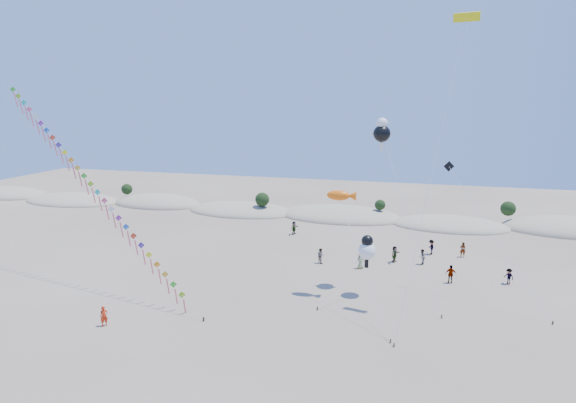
{
  "coord_description": "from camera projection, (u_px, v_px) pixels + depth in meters",
  "views": [
    {
      "loc": [
        11.4,
        -26.36,
        17.62
      ],
      "look_at": [
        0.28,
        14.0,
        8.81
      ],
      "focal_mm": 30.0,
      "sensor_mm": 36.0,
      "label": 1
    }
  ],
  "objects": [
    {
      "name": "dark_kite",
      "position": [
        475.0,
        206.0,
        43.06
      ],
      "size": [
        8.9,
        7.02,
        12.12
      ],
      "color": "#3F2D1E",
      "rests_on": "ground"
    },
    {
      "name": "cartoon_kite_low",
      "position": [
        367.0,
        249.0,
        43.67
      ],
      "size": [
        4.44,
        5.36,
        5.71
      ],
      "color": "#3F2D1E",
      "rests_on": "ground"
    },
    {
      "name": "cartoon_kite_high",
      "position": [
        382.0,
        132.0,
        44.37
      ],
      "size": [
        7.02,
        7.38,
        16.09
      ],
      "color": "#3F2D1E",
      "rests_on": "ground"
    },
    {
      "name": "ground",
      "position": [
        227.0,
        375.0,
        31.46
      ],
      "size": [
        160.0,
        160.0,
        0.0
      ],
      "primitive_type": "plane",
      "color": "#7A6955",
      "rests_on": "ground"
    },
    {
      "name": "kite_train",
      "position": [
        88.0,
        182.0,
        45.68
      ],
      "size": [
        26.58,
        10.0,
        19.57
      ],
      "color": "#3F2D1E",
      "rests_on": "ground"
    },
    {
      "name": "dune_ridge",
      "position": [
        347.0,
        217.0,
        73.75
      ],
      "size": [
        145.3,
        11.49,
        5.57
      ],
      "color": "tan",
      "rests_on": "ground"
    },
    {
      "name": "flyer_foreground",
      "position": [
        104.0,
        316.0,
        38.18
      ],
      "size": [
        0.69,
        0.72,
        1.67
      ],
      "primitive_type": "imported",
      "rotation": [
        0.0,
        0.0,
        0.88
      ],
      "color": "red",
      "rests_on": "ground"
    },
    {
      "name": "beachgoers",
      "position": [
        391.0,
        252.0,
        54.11
      ],
      "size": [
        25.87,
        14.06,
        1.84
      ],
      "color": "slate",
      "rests_on": "ground"
    },
    {
      "name": "parafoil_kite",
      "position": [
        465.0,
        26.0,
        37.77
      ],
      "size": [
        5.11,
        9.77,
        24.43
      ],
      "color": "#3F2D1E",
      "rests_on": "ground"
    },
    {
      "name": "fish_kite",
      "position": [
        342.0,
        196.0,
        43.16
      ],
      "size": [
        6.65,
        9.05,
        9.73
      ],
      "color": "#3F2D1E",
      "rests_on": "ground"
    }
  ]
}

